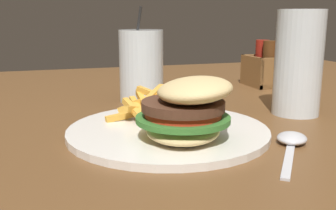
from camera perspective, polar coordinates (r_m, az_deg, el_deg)
dining_table at (r=0.74m, az=15.96°, el=-7.70°), size 1.39×1.24×0.73m
meal_plate_near at (r=0.54m, az=1.19°, el=-2.06°), size 0.29×0.29×0.09m
beer_glass at (r=0.70m, az=18.37°, el=5.44°), size 0.08×0.08×0.18m
juice_glass at (r=0.77m, az=-3.88°, el=5.21°), size 0.09×0.09×0.18m
spoon at (r=0.54m, az=17.49°, el=-4.93°), size 0.14×0.11×0.01m
condiment_caddy at (r=0.98m, az=13.88°, el=5.12°), size 0.10×0.08×0.11m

